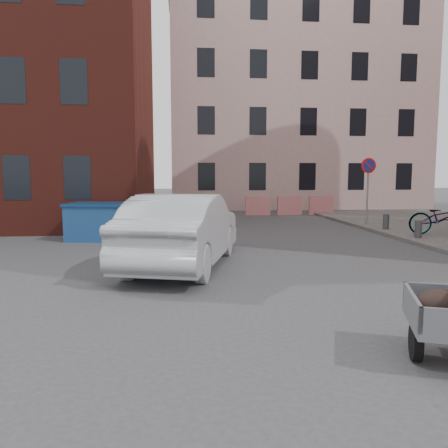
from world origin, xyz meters
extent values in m
plane|color=#38383A|center=(0.00, 0.00, 0.00)|extent=(120.00, 120.00, 0.00)
cube|color=#591E16|center=(-9.00, 13.00, 7.00)|extent=(12.00, 10.00, 14.00)
cube|color=#BD9B92|center=(6.00, 22.00, 7.00)|extent=(16.00, 8.00, 14.00)
cylinder|color=gray|center=(6.00, 9.50, 1.42)|extent=(0.07, 0.07, 2.60)
cylinder|color=red|center=(6.00, 9.48, 2.47)|extent=(0.60, 0.03, 0.60)
cylinder|color=navy|center=(6.00, 9.46, 2.47)|extent=(0.44, 0.03, 0.44)
cylinder|color=#3A3A3D|center=(6.00, 5.60, 0.40)|extent=(0.22, 0.22, 0.55)
cylinder|color=#3A3A3D|center=(6.00, 7.80, 0.40)|extent=(0.22, 0.22, 0.55)
cube|color=red|center=(2.50, 15.00, 0.50)|extent=(1.30, 0.18, 1.00)
cube|color=red|center=(4.20, 15.00, 0.50)|extent=(1.30, 0.18, 1.00)
cube|color=red|center=(5.90, 15.00, 0.50)|extent=(1.30, 0.18, 1.00)
cylinder|color=black|center=(1.18, -2.90, 0.22)|extent=(0.24, 0.45, 0.44)
cube|color=slate|center=(1.13, -2.88, 0.64)|extent=(0.41, 1.05, 0.28)
ellipsoid|color=black|center=(1.37, -3.02, 0.68)|extent=(0.69, 0.54, 0.36)
cube|color=navy|center=(-3.65, 6.90, 0.56)|extent=(2.97, 1.83, 1.11)
cube|color=navy|center=(-3.65, 6.90, 1.16)|extent=(3.08, 1.94, 0.09)
imported|color=#A6A9AE|center=(-1.41, 2.59, 0.84)|extent=(3.00, 5.37, 1.67)
imported|color=black|center=(7.19, 6.23, 0.69)|extent=(2.27, 1.22, 1.13)
camera|label=1|loc=(-1.45, -7.43, 2.10)|focal=35.00mm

